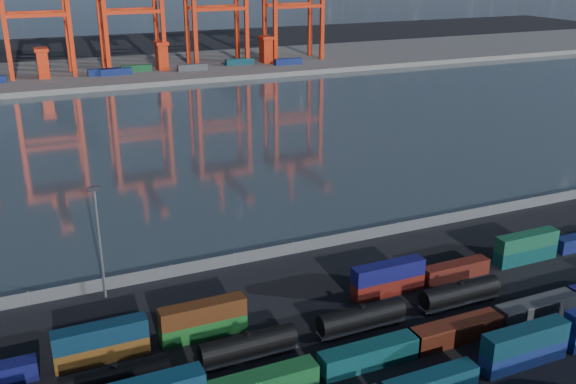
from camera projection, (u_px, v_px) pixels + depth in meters
name	position (u px, v px, depth m)	size (l,w,h in m)	color
ground	(385.00, 344.00, 79.78)	(700.00, 700.00, 0.00)	black
harbor_water	(173.00, 137.00, 169.80)	(700.00, 700.00, 0.00)	#2F3D44
far_quay	(108.00, 72.00, 259.46)	(700.00, 70.00, 2.00)	#514F4C
container_row_mid	(389.00, 346.00, 76.05)	(142.42, 2.58, 5.49)	#3E4043
container_row_north	(345.00, 290.00, 88.39)	(140.59, 2.24, 4.77)	navy
tanker_string	(184.00, 361.00, 73.17)	(89.78, 2.64, 3.78)	black
waterfront_fence	(293.00, 248.00, 103.44)	(160.12, 0.12, 2.20)	#595B5E
yard_light_mast	(99.00, 237.00, 87.45)	(1.60, 0.40, 16.60)	slate
quay_containers	(84.00, 74.00, 242.03)	(172.58, 10.99, 2.60)	navy
straddle_carriers	(104.00, 59.00, 247.57)	(140.00, 7.00, 11.10)	red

